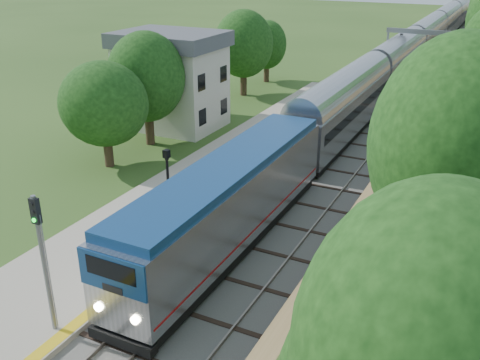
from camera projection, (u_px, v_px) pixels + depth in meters
The scene contains 10 objects.
trackbed at pixel (421, 77), 64.66m from camera, with size 9.50×170.00×0.28m.
platform at pixel (169, 207), 31.46m from camera, with size 6.40×68.00×0.38m, color #A79C87.
yellow_stripe at pixel (211, 214), 30.21m from camera, with size 0.55×68.00×0.01m, color gold.
station_building at pixel (172, 79), 45.05m from camera, with size 8.60×6.60×8.00m.
signal_gantry at pixel (424, 43), 58.48m from camera, with size 8.40×0.38×6.20m.
trees_behind_platform at pixel (130, 104), 36.04m from camera, with size 7.82×53.32×7.21m.
train at pixel (426, 41), 76.30m from camera, with size 3.00×140.81×4.41m.
lamppost_far at pixel (169, 196), 27.51m from camera, with size 0.45×0.45×4.58m.
signal_platform at pixel (42, 250), 19.65m from camera, with size 0.34×0.27×5.75m.
signal_farside at pixel (391, 146), 29.53m from camera, with size 0.36×0.28×6.53m.
Camera 1 is at (11.27, -7.38, 14.04)m, focal length 40.00 mm.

